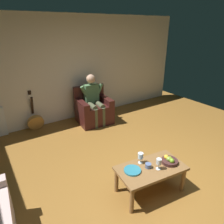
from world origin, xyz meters
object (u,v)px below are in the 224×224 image
at_px(person_seated, 94,98).
at_px(fruit_bowl, 169,161).
at_px(guitar, 36,121).
at_px(candle_jar, 148,166).
at_px(wine_glass_near, 159,162).
at_px(wine_glass_far, 141,156).
at_px(decorative_dish, 132,170).
at_px(coffee_table, 151,171).
at_px(armchair, 93,110).

height_order(person_seated, fruit_bowl, person_seated).
relative_size(guitar, candle_jar, 10.79).
bearing_deg(wine_glass_near, wine_glass_far, -64.74).
bearing_deg(candle_jar, wine_glass_near, 134.26).
relative_size(wine_glass_far, decorative_dish, 0.70).
bearing_deg(wine_glass_far, candle_jar, 97.43).
bearing_deg(decorative_dish, wine_glass_near, 153.54).
distance_m(person_seated, wine_glass_far, 2.47).
xyz_separation_m(guitar, candle_jar, (-0.82, 2.96, 0.24)).
height_order(decorative_dish, candle_jar, candle_jar).
xyz_separation_m(coffee_table, decorative_dish, (0.28, -0.08, 0.08)).
height_order(wine_glass_far, fruit_bowl, wine_glass_far).
relative_size(person_seated, guitar, 1.30).
relative_size(guitar, wine_glass_near, 5.54).
distance_m(person_seated, candle_jar, 2.62).
distance_m(person_seated, decorative_dish, 2.62).
height_order(guitar, decorative_dish, guitar).
xyz_separation_m(fruit_bowl, decorative_dish, (0.57, -0.15, -0.03)).
distance_m(person_seated, guitar, 1.49).
bearing_deg(fruit_bowl, person_seated, -94.30).
bearing_deg(person_seated, decorative_dish, 77.95).
relative_size(armchair, wine_glass_far, 5.36).
bearing_deg(candle_jar, wine_glass_far, -82.57).
distance_m(guitar, decorative_dish, 2.97).
bearing_deg(person_seated, wine_glass_far, 82.15).
height_order(guitar, wine_glass_far, guitar).
xyz_separation_m(wine_glass_near, wine_glass_far, (0.12, -0.25, -0.00)).
xyz_separation_m(armchair, person_seated, (0.00, 0.03, 0.33)).
xyz_separation_m(guitar, decorative_dish, (-0.59, 2.90, 0.22)).
height_order(wine_glass_near, decorative_dish, wine_glass_near).
height_order(fruit_bowl, candle_jar, fruit_bowl).
bearing_deg(coffee_table, armchair, -100.82).
bearing_deg(candle_jar, person_seated, -101.84).
bearing_deg(fruit_bowl, coffee_table, -13.74).
relative_size(person_seated, wine_glass_near, 7.19).
xyz_separation_m(wine_glass_near, decorative_dish, (0.33, -0.17, -0.10)).
relative_size(coffee_table, guitar, 1.11).
bearing_deg(guitar, wine_glass_far, 105.96).
height_order(coffee_table, candle_jar, candle_jar).
relative_size(fruit_bowl, candle_jar, 2.78).
bearing_deg(wine_glass_far, guitar, -74.04).
distance_m(armchair, wine_glass_near, 2.74).
height_order(guitar, wine_glass_near, guitar).
distance_m(person_seated, fruit_bowl, 2.66).
relative_size(wine_glass_near, candle_jar, 1.95).
bearing_deg(wine_glass_near, coffee_table, -55.27).
height_order(wine_glass_near, wine_glass_far, same).
relative_size(armchair, coffee_table, 0.86).
bearing_deg(guitar, fruit_bowl, 110.83).
height_order(wine_glass_near, fruit_bowl, wine_glass_near).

